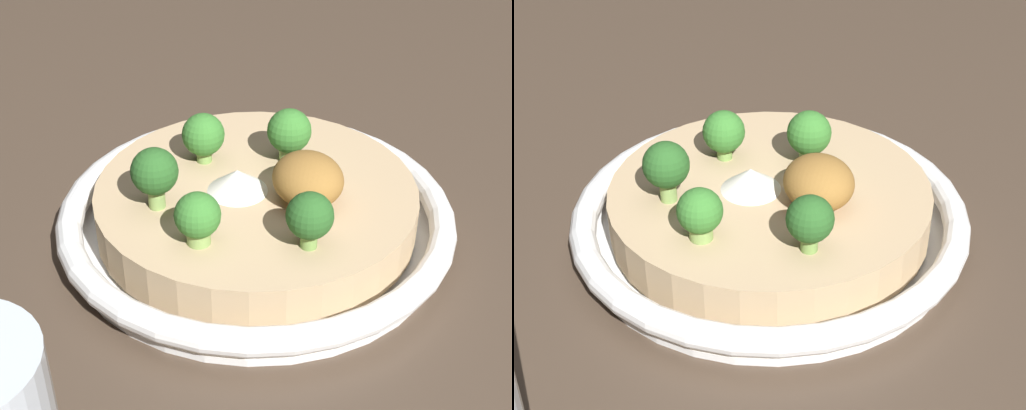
{
  "view_description": "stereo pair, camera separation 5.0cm",
  "coord_description": "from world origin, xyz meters",
  "views": [
    {
      "loc": [
        -0.39,
        0.14,
        0.31
      ],
      "look_at": [
        0.0,
        0.0,
        0.02
      ],
      "focal_mm": 55.0,
      "sensor_mm": 36.0,
      "label": 1
    },
    {
      "loc": [
        -0.4,
        0.1,
        0.31
      ],
      "look_at": [
        0.0,
        0.0,
        0.02
      ],
      "focal_mm": 55.0,
      "sensor_mm": 36.0,
      "label": 2
    }
  ],
  "objects": [
    {
      "name": "ground_plane",
      "position": [
        0.0,
        0.0,
        0.0
      ],
      "size": [
        6.0,
        6.0,
        0.0
      ],
      "primitive_type": "plane",
      "color": "#47382B"
    },
    {
      "name": "risotto_bowl",
      "position": [
        0.0,
        0.0,
        0.02
      ],
      "size": [
        0.25,
        0.25,
        0.04
      ],
      "color": "white",
      "rests_on": "ground_plane"
    },
    {
      "name": "cheese_sprinkle",
      "position": [
        0.0,
        0.01,
        0.05
      ],
      "size": [
        0.04,
        0.04,
        0.01
      ],
      "color": "white",
      "rests_on": "risotto_bowl"
    },
    {
      "name": "crispy_onion_garnish",
      "position": [
        -0.03,
        -0.02,
        0.05
      ],
      "size": [
        0.05,
        0.04,
        0.03
      ],
      "color": "olive",
      "rests_on": "risotto_bowl"
    },
    {
      "name": "broccoli_back_right",
      "position": [
        0.04,
        0.02,
        0.06
      ],
      "size": [
        0.03,
        0.03,
        0.03
      ],
      "color": "#759E4C",
      "rests_on": "risotto_bowl"
    },
    {
      "name": "broccoli_back_left",
      "position": [
        -0.04,
        0.05,
        0.06
      ],
      "size": [
        0.03,
        0.03,
        0.03
      ],
      "color": "#84A856",
      "rests_on": "risotto_bowl"
    },
    {
      "name": "broccoli_front_left",
      "position": [
        -0.07,
        -0.01,
        0.06
      ],
      "size": [
        0.03,
        0.03,
        0.03
      ],
      "color": "#759E4C",
      "rests_on": "risotto_bowl"
    },
    {
      "name": "broccoli_back",
      "position": [
        -0.0,
        0.06,
        0.06
      ],
      "size": [
        0.03,
        0.03,
        0.04
      ],
      "color": "#84A856",
      "rests_on": "risotto_bowl"
    },
    {
      "name": "broccoli_front",
      "position": [
        0.02,
        -0.03,
        0.06
      ],
      "size": [
        0.03,
        0.03,
        0.04
      ],
      "color": "#84A856",
      "rests_on": "risotto_bowl"
    }
  ]
}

